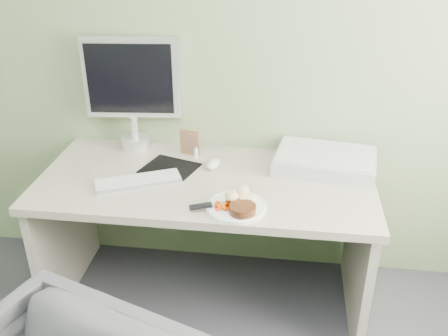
# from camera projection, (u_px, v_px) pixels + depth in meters

# --- Properties ---
(wall_back) EXTENTS (3.50, 0.00, 3.50)m
(wall_back) POSITION_uv_depth(u_px,v_px,m) (216.00, 31.00, 2.43)
(wall_back) COLOR gray
(wall_back) RESTS_ON floor
(desk) EXTENTS (1.60, 0.75, 0.73)m
(desk) POSITION_uv_depth(u_px,v_px,m) (206.00, 211.00, 2.47)
(desk) COLOR #A9A18E
(desk) RESTS_ON floor
(plate) EXTENTS (0.26, 0.26, 0.01)m
(plate) POSITION_uv_depth(u_px,v_px,m) (236.00, 207.00, 2.15)
(plate) COLOR white
(plate) RESTS_ON desk
(steak) EXTENTS (0.14, 0.14, 0.04)m
(steak) POSITION_uv_depth(u_px,v_px,m) (243.00, 209.00, 2.08)
(steak) COLOR black
(steak) RESTS_ON plate
(potato_pile) EXTENTS (0.14, 0.12, 0.07)m
(potato_pile) POSITION_uv_depth(u_px,v_px,m) (243.00, 196.00, 2.15)
(potato_pile) COLOR tan
(potato_pile) RESTS_ON plate
(carrot_heap) EXTENTS (0.07, 0.07, 0.04)m
(carrot_heap) POSITION_uv_depth(u_px,v_px,m) (224.00, 205.00, 2.11)
(carrot_heap) COLOR #F64205
(carrot_heap) RESTS_ON plate
(steak_knife) EXTENTS (0.24, 0.12, 0.02)m
(steak_knife) POSITION_uv_depth(u_px,v_px,m) (210.00, 205.00, 2.12)
(steak_knife) COLOR silver
(steak_knife) RESTS_ON plate
(mousepad) EXTENTS (0.31, 0.29, 0.00)m
(mousepad) POSITION_uv_depth(u_px,v_px,m) (170.00, 168.00, 2.48)
(mousepad) COLOR black
(mousepad) RESTS_ON desk
(keyboard) EXTENTS (0.41, 0.27, 0.02)m
(keyboard) POSITION_uv_depth(u_px,v_px,m) (138.00, 181.00, 2.34)
(keyboard) COLOR white
(keyboard) RESTS_ON desk
(computer_mouse) EXTENTS (0.08, 0.12, 0.04)m
(computer_mouse) POSITION_uv_depth(u_px,v_px,m) (213.00, 164.00, 2.48)
(computer_mouse) COLOR white
(computer_mouse) RESTS_ON desk
(photo_frame) EXTENTS (0.11, 0.04, 0.14)m
(photo_frame) POSITION_uv_depth(u_px,v_px,m) (190.00, 142.00, 2.59)
(photo_frame) COLOR #946845
(photo_frame) RESTS_ON desk
(eyedrop_bottle) EXTENTS (0.02, 0.02, 0.06)m
(eyedrop_bottle) POSITION_uv_depth(u_px,v_px,m) (196.00, 152.00, 2.57)
(eyedrop_bottle) COLOR white
(eyedrop_bottle) RESTS_ON desk
(scanner) EXTENTS (0.53, 0.39, 0.08)m
(scanner) POSITION_uv_depth(u_px,v_px,m) (325.00, 162.00, 2.46)
(scanner) COLOR #A1A4A8
(scanner) RESTS_ON desk
(monitor) EXTENTS (0.49, 0.15, 0.59)m
(monitor) POSITION_uv_depth(u_px,v_px,m) (132.00, 88.00, 2.56)
(monitor) COLOR silver
(monitor) RESTS_ON desk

